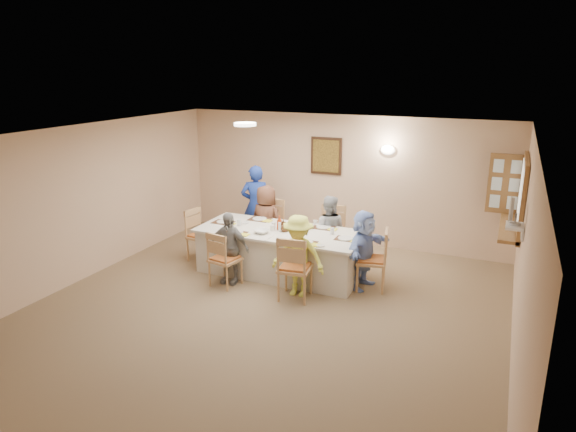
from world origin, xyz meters
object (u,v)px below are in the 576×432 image
at_px(serving_hatch, 523,196).
at_px(dining_table, 281,252).
at_px(diner_front_right, 298,256).
at_px(condiment_ketchup, 279,223).
at_px(diner_back_left, 266,221).
at_px(diner_back_right, 328,231).
at_px(diner_right_end, 364,250).
at_px(chair_front_right, 295,267).
at_px(chair_right_end, 371,259).
at_px(chair_front_left, 225,258).
at_px(chair_back_right, 331,235).
at_px(chair_left_end, 202,235).
at_px(chair_back_left, 269,227).
at_px(desk_fan, 514,215).
at_px(diner_front_left, 229,248).
at_px(caregiver, 256,205).

relative_size(serving_hatch, dining_table, 0.54).
xyz_separation_m(diner_front_right, condiment_ketchup, (-0.63, 0.70, 0.25)).
distance_m(diner_back_left, diner_back_right, 1.20).
relative_size(diner_back_right, condiment_ketchup, 5.17).
bearing_deg(condiment_ketchup, diner_right_end, -0.63).
bearing_deg(chair_front_right, chair_right_end, -147.19).
relative_size(chair_front_left, condiment_ketchup, 3.76).
distance_m(chair_back_right, chair_right_end, 1.24).
bearing_deg(diner_back_left, chair_left_end, 42.91).
distance_m(serving_hatch, chair_front_left, 4.64).
xyz_separation_m(chair_back_left, chair_front_left, (0.00, -1.60, -0.05)).
height_order(serving_hatch, chair_front_right, serving_hatch).
relative_size(chair_front_left, diner_back_left, 0.69).
bearing_deg(chair_back_left, condiment_ketchup, -55.33).
bearing_deg(chair_front_right, desk_fan, 179.90).
bearing_deg(chair_front_right, dining_table, -60.42).
bearing_deg(serving_hatch, diner_front_right, -151.90).
relative_size(serving_hatch, chair_right_end, 1.53).
height_order(serving_hatch, condiment_ketchup, serving_hatch).
distance_m(chair_front_right, chair_left_end, 2.29).
distance_m(diner_front_right, condiment_ketchup, 0.97).
xyz_separation_m(dining_table, chair_back_right, (0.60, 0.80, 0.13)).
height_order(chair_left_end, diner_front_left, diner_front_left).
height_order(diner_back_right, condiment_ketchup, diner_back_right).
bearing_deg(diner_front_left, desk_fan, -0.00).
height_order(desk_fan, diner_right_end, desk_fan).
xyz_separation_m(chair_back_left, chair_back_right, (1.20, 0.00, 0.00)).
distance_m(diner_back_left, diner_right_end, 2.13).
bearing_deg(diner_front_left, chair_front_left, -93.40).
xyz_separation_m(chair_right_end, diner_back_right, (-0.95, 0.68, 0.14)).
bearing_deg(dining_table, caregiver, 132.40).
bearing_deg(diner_front_left, serving_hatch, 17.44).
bearing_deg(diner_front_left, caregiver, 100.41).
height_order(chair_left_end, caregiver, caregiver).
bearing_deg(diner_right_end, chair_front_left, 123.25).
distance_m(chair_back_left, diner_front_left, 1.48).
bearing_deg(diner_front_left, chair_front_right, -9.11).
height_order(desk_fan, diner_front_right, desk_fan).
bearing_deg(dining_table, desk_fan, -7.19).
bearing_deg(chair_left_end, chair_back_left, -42.06).
bearing_deg(diner_front_right, diner_right_end, 36.71).
height_order(dining_table, chair_back_left, chair_back_left).
height_order(diner_back_right, diner_right_end, diner_right_end).
xyz_separation_m(diner_front_left, condiment_ketchup, (0.57, 0.70, 0.29)).
xyz_separation_m(diner_front_right, diner_right_end, (0.82, 0.68, -0.00)).
xyz_separation_m(desk_fan, chair_front_left, (-4.07, -0.36, -1.09)).
distance_m(desk_fan, diner_front_right, 3.02).
bearing_deg(condiment_ketchup, diner_back_left, 130.64).
bearing_deg(condiment_ketchup, chair_left_end, -179.40).
xyz_separation_m(diner_back_right, caregiver, (-1.65, 0.47, 0.16)).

